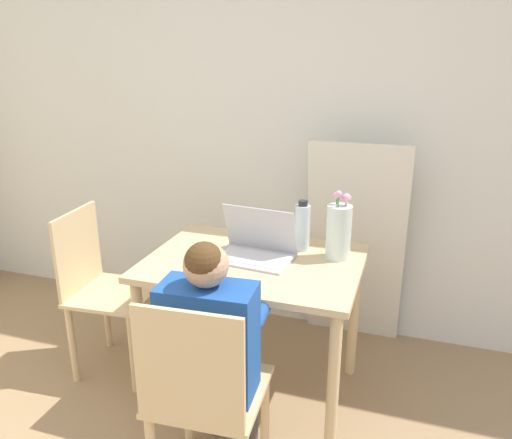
{
  "coord_description": "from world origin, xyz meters",
  "views": [
    {
      "loc": [
        0.85,
        -0.6,
        1.65
      ],
      "look_at": [
        0.17,
        1.48,
        0.91
      ],
      "focal_mm": 35.0,
      "sensor_mm": 36.0,
      "label": 1
    }
  ],
  "objects_px": {
    "chair_spare": "(103,289)",
    "laptop": "(256,246)",
    "chair_occupied": "(204,398)",
    "person_seated": "(213,337)",
    "water_bottle": "(302,227)",
    "flower_vase": "(339,231)"
  },
  "relations": [
    {
      "from": "chair_spare",
      "to": "water_bottle",
      "type": "distance_m",
      "value": 1.1
    },
    {
      "from": "chair_spare",
      "to": "water_bottle",
      "type": "xyz_separation_m",
      "value": [
        1.01,
        0.23,
        0.38
      ]
    },
    {
      "from": "flower_vase",
      "to": "water_bottle",
      "type": "height_order",
      "value": "flower_vase"
    },
    {
      "from": "laptop",
      "to": "water_bottle",
      "type": "height_order",
      "value": "water_bottle"
    },
    {
      "from": "laptop",
      "to": "flower_vase",
      "type": "height_order",
      "value": "flower_vase"
    },
    {
      "from": "chair_occupied",
      "to": "laptop",
      "type": "relative_size",
      "value": 2.32
    },
    {
      "from": "person_seated",
      "to": "flower_vase",
      "type": "height_order",
      "value": "flower_vase"
    },
    {
      "from": "laptop",
      "to": "water_bottle",
      "type": "distance_m",
      "value": 0.25
    },
    {
      "from": "chair_occupied",
      "to": "laptop",
      "type": "xyz_separation_m",
      "value": [
        -0.03,
        0.7,
        0.32
      ]
    },
    {
      "from": "laptop",
      "to": "water_bottle",
      "type": "relative_size",
      "value": 1.53
    },
    {
      "from": "flower_vase",
      "to": "water_bottle",
      "type": "bearing_deg",
      "value": 165.29
    },
    {
      "from": "chair_spare",
      "to": "flower_vase",
      "type": "distance_m",
      "value": 1.27
    },
    {
      "from": "person_seated",
      "to": "laptop",
      "type": "bearing_deg",
      "value": -90.92
    },
    {
      "from": "chair_occupied",
      "to": "flower_vase",
      "type": "distance_m",
      "value": 0.96
    },
    {
      "from": "chair_occupied",
      "to": "water_bottle",
      "type": "relative_size",
      "value": 3.55
    },
    {
      "from": "chair_occupied",
      "to": "chair_spare",
      "type": "height_order",
      "value": "same"
    },
    {
      "from": "laptop",
      "to": "chair_spare",
      "type": "bearing_deg",
      "value": -169.55
    },
    {
      "from": "chair_occupied",
      "to": "flower_vase",
      "type": "bearing_deg",
      "value": -115.91
    },
    {
      "from": "chair_occupied",
      "to": "laptop",
      "type": "bearing_deg",
      "value": -90.77
    },
    {
      "from": "person_seated",
      "to": "water_bottle",
      "type": "bearing_deg",
      "value": -105.59
    },
    {
      "from": "chair_spare",
      "to": "laptop",
      "type": "height_order",
      "value": "laptop"
    },
    {
      "from": "chair_spare",
      "to": "laptop",
      "type": "distance_m",
      "value": 0.88
    }
  ]
}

